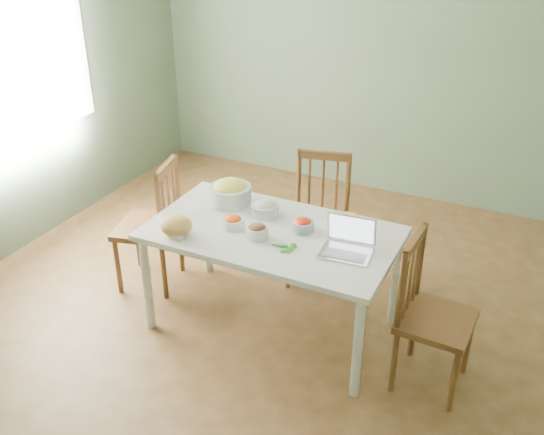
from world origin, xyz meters
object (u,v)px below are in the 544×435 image
at_px(chair_right, 437,317).
at_px(laptop, 346,239).
at_px(dining_table, 272,279).
at_px(bread_boule, 176,226).
at_px(chair_left, 147,224).
at_px(bowl_squash, 230,192).
at_px(chair_far, 318,222).

height_order(chair_right, laptop, chair_right).
bearing_deg(dining_table, bread_boule, -149.53).
bearing_deg(laptop, chair_left, 169.81).
distance_m(dining_table, chair_right, 1.15).
bearing_deg(dining_table, chair_left, 175.82).
relative_size(bread_boule, bowl_squash, 0.68).
bearing_deg(chair_right, chair_left, 88.31).
bearing_deg(bowl_squash, chair_left, -165.90).
height_order(dining_table, chair_far, chair_far).
distance_m(dining_table, bread_boule, 0.77).
height_order(chair_right, bowl_squash, chair_right).
xyz_separation_m(chair_right, bread_boule, (-1.67, -0.23, 0.33)).
distance_m(chair_left, chair_right, 2.24).
distance_m(chair_far, chair_right, 1.33).
xyz_separation_m(chair_left, chair_right, (2.23, -0.17, -0.01)).
xyz_separation_m(dining_table, laptop, (0.54, -0.07, 0.49)).
bearing_deg(chair_far, bowl_squash, -151.51).
bearing_deg(laptop, bread_boule, -172.06).
bearing_deg(chair_far, bread_boule, -133.41).
xyz_separation_m(chair_far, bread_boule, (-0.59, -1.00, 0.33)).
bearing_deg(laptop, chair_far, 117.54).
height_order(bread_boule, laptop, laptop).
xyz_separation_m(dining_table, bowl_squash, (-0.45, 0.24, 0.47)).
distance_m(chair_far, laptop, 0.97).
relative_size(chair_right, bread_boule, 4.90).
relative_size(chair_right, bowl_squash, 3.33).
bearing_deg(chair_left, laptop, 70.28).
bearing_deg(chair_right, bread_boule, 100.33).
bearing_deg(bread_boule, dining_table, 30.47).
bearing_deg(laptop, chair_right, -6.65).
relative_size(chair_right, laptop, 3.21).
distance_m(chair_right, bowl_squash, 1.66).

